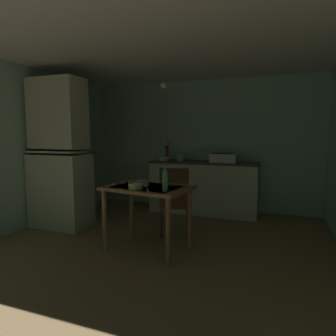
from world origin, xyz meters
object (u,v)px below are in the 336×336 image
at_px(glass_bottle, 165,180).
at_px(sink_basin, 224,158).
at_px(serving_bowl_wide, 143,182).
at_px(chair_far_side, 175,201).
at_px(mug_tall, 145,183).
at_px(mixing_bowl_counter, 163,159).
at_px(hutch_cabinet, 60,159).
at_px(dining_table, 147,197).
at_px(hand_pump, 167,151).

bearing_deg(glass_bottle, sink_basin, 82.58).
bearing_deg(serving_bowl_wide, glass_bottle, -37.89).
xyz_separation_m(chair_far_side, mug_tall, (-0.18, -0.55, 0.31)).
distance_m(chair_far_side, mug_tall, 0.66).
distance_m(mixing_bowl_counter, glass_bottle, 2.22).
height_order(hutch_cabinet, glass_bottle, hutch_cabinet).
height_order(mixing_bowl_counter, dining_table, mixing_bowl_counter).
height_order(mug_tall, glass_bottle, glass_bottle).
relative_size(serving_bowl_wide, mug_tall, 2.31).
xyz_separation_m(sink_basin, mixing_bowl_counter, (-1.10, -0.05, -0.04)).
bearing_deg(hand_pump, sink_basin, -2.46).
height_order(hutch_cabinet, serving_bowl_wide, hutch_cabinet).
bearing_deg(glass_bottle, dining_table, 146.27).
bearing_deg(glass_bottle, mixing_bowl_counter, 111.78).
bearing_deg(hutch_cabinet, glass_bottle, -17.25).
relative_size(sink_basin, mug_tall, 6.29).
bearing_deg(serving_bowl_wide, chair_far_side, 57.50).
height_order(sink_basin, hand_pump, hand_pump).
height_order(serving_bowl_wide, glass_bottle, glass_bottle).
height_order(dining_table, serving_bowl_wide, serving_bowl_wide).
xyz_separation_m(dining_table, chair_far_side, (0.16, 0.55, -0.15)).
height_order(hand_pump, mixing_bowl_counter, hand_pump).
relative_size(sink_basin, mixing_bowl_counter, 2.14).
xyz_separation_m(hand_pump, dining_table, (0.47, -1.95, -0.43)).
bearing_deg(chair_far_side, hand_pump, 114.39).
bearing_deg(dining_table, glass_bottle, -33.73).
bearing_deg(hutch_cabinet, sink_basin, 34.97).
bearing_deg(hutch_cabinet, hand_pump, 54.42).
bearing_deg(mixing_bowl_counter, mug_tall, -75.05).
bearing_deg(sink_basin, hand_pump, 177.54).
bearing_deg(serving_bowl_wide, dining_table, -46.86).
bearing_deg(glass_bottle, serving_bowl_wide, 142.11).
bearing_deg(dining_table, hutch_cabinet, 166.36).
relative_size(dining_table, chair_far_side, 1.12).
bearing_deg(sink_basin, mug_tall, -107.61).
xyz_separation_m(hutch_cabinet, glass_bottle, (1.90, -0.59, -0.13)).
bearing_deg(serving_bowl_wide, mug_tall, -52.49).
xyz_separation_m(sink_basin, serving_bowl_wide, (-0.69, -1.78, -0.19)).
distance_m(sink_basin, mug_tall, 2.00).
xyz_separation_m(hand_pump, mug_tall, (0.45, -1.94, -0.27)).
height_order(dining_table, chair_far_side, chair_far_side).
distance_m(mug_tall, glass_bottle, 0.40).
relative_size(hutch_cabinet, glass_bottle, 7.33).
height_order(chair_far_side, mug_tall, chair_far_side).
bearing_deg(mug_tall, hand_pump, 103.02).
bearing_deg(glass_bottle, hand_pump, 109.87).
bearing_deg(dining_table, serving_bowl_wide, 133.14).
height_order(chair_far_side, glass_bottle, glass_bottle).
bearing_deg(mixing_bowl_counter, dining_table, -74.37).
bearing_deg(sink_basin, mixing_bowl_counter, -177.39).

